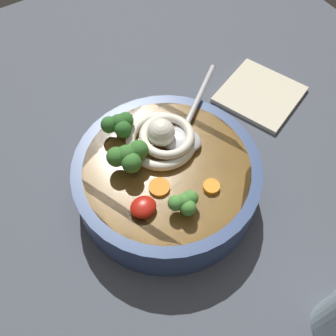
{
  "coord_description": "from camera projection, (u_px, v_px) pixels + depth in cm",
  "views": [
    {
      "loc": [
        -12.65,
        -24.33,
        54.68
      ],
      "look_at": [
        2.57,
        -0.32,
        10.59
      ],
      "focal_mm": 42.58,
      "sensor_mm": 36.0,
      "label": 1
    }
  ],
  "objects": [
    {
      "name": "broccoli_floret_right",
      "position": [
        119.0,
        125.0,
        0.54
      ],
      "size": [
        4.55,
        3.92,
        3.6
      ],
      "color": "#7A9E60",
      "rests_on": "soup_bowl"
    },
    {
      "name": "soup_bowl",
      "position": [
        168.0,
        181.0,
        0.55
      ],
      "size": [
        25.46,
        25.46,
        6.66
      ],
      "color": "#334775",
      "rests_on": "table_slab"
    },
    {
      "name": "broccoli_floret_front",
      "position": [
        185.0,
        203.0,
        0.48
      ],
      "size": [
        3.81,
        3.28,
        3.01
      ],
      "color": "#7A9E60",
      "rests_on": "soup_bowl"
    },
    {
      "name": "folded_napkin",
      "position": [
        260.0,
        94.0,
        0.68
      ],
      "size": [
        15.8,
        15.88,
        0.8
      ],
      "primitive_type": "cube",
      "rotation": [
        0.0,
        0.0,
        0.38
      ],
      "color": "beige",
      "rests_on": "table_slab"
    },
    {
      "name": "broccoli_floret_left",
      "position": [
        127.0,
        157.0,
        0.5
      ],
      "size": [
        5.08,
        4.37,
        4.02
      ],
      "color": "#7A9E60",
      "rests_on": "soup_bowl"
    },
    {
      "name": "table_slab",
      "position": [
        152.0,
        206.0,
        0.59
      ],
      "size": [
        109.29,
        109.29,
        3.93
      ],
      "primitive_type": "cube",
      "color": "#474C56",
      "rests_on": "ground"
    },
    {
      "name": "chili_sauce_dollop",
      "position": [
        143.0,
        207.0,
        0.49
      ],
      "size": [
        3.29,
        2.96,
        1.48
      ],
      "primitive_type": "ellipsoid",
      "color": "#B2190F",
      "rests_on": "soup_bowl"
    },
    {
      "name": "carrot_slice_extra_a",
      "position": [
        211.0,
        187.0,
        0.51
      ],
      "size": [
        2.14,
        2.14,
        0.61
      ],
      "primitive_type": "cylinder",
      "color": "orange",
      "rests_on": "soup_bowl"
    },
    {
      "name": "soup_spoon",
      "position": [
        183.0,
        132.0,
        0.55
      ],
      "size": [
        15.83,
        12.99,
        1.6
      ],
      "rotation": [
        0.0,
        0.0,
        0.64
      ],
      "color": "#B7B7BC",
      "rests_on": "soup_bowl"
    },
    {
      "name": "noodle_pile",
      "position": [
        163.0,
        138.0,
        0.54
      ],
      "size": [
        10.67,
        10.46,
        4.29
      ],
      "color": "silver",
      "rests_on": "soup_bowl"
    },
    {
      "name": "carrot_slice_center",
      "position": [
        160.0,
        187.0,
        0.51
      ],
      "size": [
        2.7,
        2.7,
        0.45
      ],
      "primitive_type": "cylinder",
      "color": "orange",
      "rests_on": "soup_bowl"
    }
  ]
}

